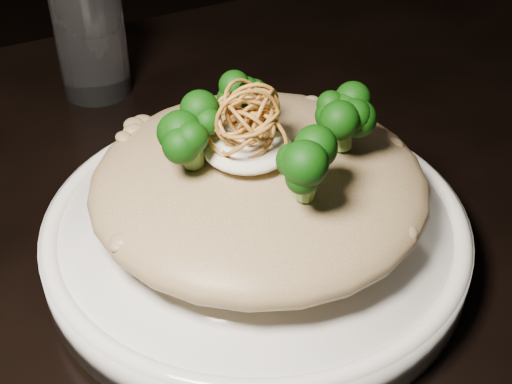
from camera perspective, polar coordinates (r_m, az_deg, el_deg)
table at (r=0.60m, az=1.40°, el=-8.83°), size 1.10×0.80×0.75m
plate at (r=0.51m, az=0.00°, el=-3.46°), size 0.30×0.30×0.03m
risotto at (r=0.49m, az=0.25°, el=0.73°), size 0.24×0.24×0.05m
broccoli at (r=0.46m, az=0.44°, el=5.61°), size 0.14×0.14×0.05m
cheese at (r=0.47m, az=-0.70°, el=3.63°), size 0.06×0.06×0.02m
shallots at (r=0.46m, az=-0.62°, el=6.32°), size 0.05×0.05×0.03m
drinking_glass at (r=0.70m, az=-13.09°, el=11.98°), size 0.08×0.08×0.12m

